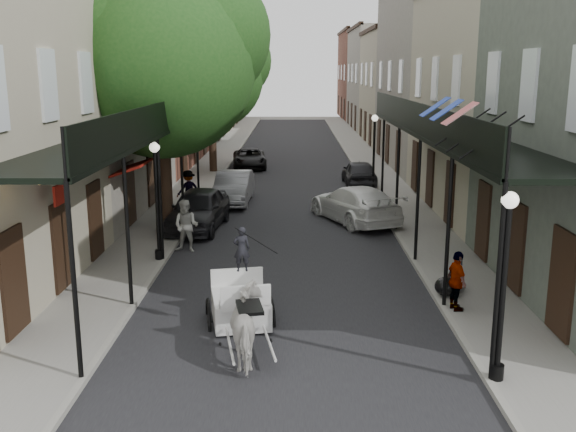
{
  "coord_description": "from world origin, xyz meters",
  "views": [
    {
      "loc": [
        0.15,
        -13.48,
        6.0
      ],
      "look_at": [
        -0.02,
        5.68,
        1.6
      ],
      "focal_mm": 40.0,
      "sensor_mm": 36.0,
      "label": 1
    }
  ],
  "objects_px": {
    "tree_far": "(217,72)",
    "lamppost_right_near": "(503,285)",
    "pedestrian_walking": "(186,226)",
    "car_left_far": "(249,158)",
    "car_left_near": "(198,209)",
    "car_left_mid": "(233,187)",
    "lamppost_left": "(157,199)",
    "carriage": "(239,280)",
    "horse": "(250,327)",
    "lamppost_right_far": "(374,151)",
    "pedestrian_sidewalk_left": "(188,189)",
    "car_right_near": "(355,204)",
    "car_right_far": "(359,173)",
    "tree_near": "(173,55)",
    "pedestrian_sidewalk_right": "(457,281)"
  },
  "relations": [
    {
      "from": "tree_far",
      "to": "lamppost_right_near",
      "type": "bearing_deg",
      "value": -72.32
    },
    {
      "from": "pedestrian_walking",
      "to": "car_left_far",
      "type": "bearing_deg",
      "value": 100.28
    },
    {
      "from": "pedestrian_walking",
      "to": "car_left_near",
      "type": "relative_size",
      "value": 0.39
    },
    {
      "from": "car_left_far",
      "to": "lamppost_right_near",
      "type": "bearing_deg",
      "value": -81.99
    },
    {
      "from": "car_left_near",
      "to": "car_left_mid",
      "type": "distance_m",
      "value": 5.0
    },
    {
      "from": "lamppost_left",
      "to": "carriage",
      "type": "distance_m",
      "value": 5.59
    },
    {
      "from": "horse",
      "to": "pedestrian_walking",
      "type": "bearing_deg",
      "value": -82.58
    },
    {
      "from": "lamppost_right_near",
      "to": "car_left_near",
      "type": "xyz_separation_m",
      "value": [
        -7.6,
        12.4,
        -1.27
      ]
    },
    {
      "from": "car_left_far",
      "to": "lamppost_right_far",
      "type": "bearing_deg",
      "value": -55.53
    },
    {
      "from": "car_left_mid",
      "to": "horse",
      "type": "bearing_deg",
      "value": -81.76
    },
    {
      "from": "lamppost_right_near",
      "to": "pedestrian_sidewalk_left",
      "type": "distance_m",
      "value": 17.85
    },
    {
      "from": "car_left_near",
      "to": "car_right_near",
      "type": "height_order",
      "value": "car_left_near"
    },
    {
      "from": "tree_far",
      "to": "car_right_far",
      "type": "relative_size",
      "value": 2.16
    },
    {
      "from": "tree_near",
      "to": "pedestrian_sidewalk_left",
      "type": "distance_m",
      "value": 6.55
    },
    {
      "from": "horse",
      "to": "carriage",
      "type": "bearing_deg",
      "value": -90.0
    },
    {
      "from": "horse",
      "to": "carriage",
      "type": "relative_size",
      "value": 0.71
    },
    {
      "from": "car_left_near",
      "to": "tree_near",
      "type": "bearing_deg",
      "value": -157.13
    },
    {
      "from": "car_right_far",
      "to": "lamppost_right_near",
      "type": "bearing_deg",
      "value": 90.24
    },
    {
      "from": "pedestrian_sidewalk_left",
      "to": "car_left_far",
      "type": "bearing_deg",
      "value": -133.36
    },
    {
      "from": "carriage",
      "to": "tree_far",
      "type": "bearing_deg",
      "value": 87.05
    },
    {
      "from": "carriage",
      "to": "car_right_near",
      "type": "relative_size",
      "value": 0.51
    },
    {
      "from": "horse",
      "to": "car_right_far",
      "type": "xyz_separation_m",
      "value": [
        4.35,
        20.84,
        -0.09
      ]
    },
    {
      "from": "lamppost_right_near",
      "to": "pedestrian_walking",
      "type": "distance_m",
      "value": 12.0
    },
    {
      "from": "pedestrian_sidewalk_left",
      "to": "car_right_far",
      "type": "xyz_separation_m",
      "value": [
        7.99,
        6.18,
        -0.26
      ]
    },
    {
      "from": "car_left_near",
      "to": "car_left_far",
      "type": "bearing_deg",
      "value": 91.99
    },
    {
      "from": "lamppost_right_far",
      "to": "car_left_near",
      "type": "height_order",
      "value": "lamppost_right_far"
    },
    {
      "from": "lamppost_right_near",
      "to": "horse",
      "type": "xyz_separation_m",
      "value": [
        -4.85,
        1.0,
        -1.28
      ]
    },
    {
      "from": "lamppost_right_far",
      "to": "car_left_far",
      "type": "bearing_deg",
      "value": 129.91
    },
    {
      "from": "lamppost_left",
      "to": "car_right_near",
      "type": "height_order",
      "value": "lamppost_left"
    },
    {
      "from": "carriage",
      "to": "car_right_near",
      "type": "bearing_deg",
      "value": 59.17
    },
    {
      "from": "tree_near",
      "to": "lamppost_right_near",
      "type": "height_order",
      "value": "tree_near"
    },
    {
      "from": "pedestrian_sidewalk_left",
      "to": "car_right_far",
      "type": "distance_m",
      "value": 10.1
    },
    {
      "from": "car_left_far",
      "to": "car_right_near",
      "type": "height_order",
      "value": "car_right_near"
    },
    {
      "from": "carriage",
      "to": "car_right_near",
      "type": "height_order",
      "value": "carriage"
    },
    {
      "from": "pedestrian_sidewalk_left",
      "to": "car_left_mid",
      "type": "xyz_separation_m",
      "value": [
        1.79,
        1.65,
        -0.22
      ]
    },
    {
      "from": "lamppost_right_far",
      "to": "car_right_near",
      "type": "bearing_deg",
      "value": -103.21
    },
    {
      "from": "car_right_far",
      "to": "pedestrian_walking",
      "type": "bearing_deg",
      "value": 59.72
    },
    {
      "from": "horse",
      "to": "pedestrian_walking",
      "type": "height_order",
      "value": "pedestrian_walking"
    },
    {
      "from": "pedestrian_sidewalk_right",
      "to": "car_right_far",
      "type": "xyz_separation_m",
      "value": [
        -0.6,
        18.2,
        -0.2
      ]
    },
    {
      "from": "carriage",
      "to": "car_left_mid",
      "type": "relative_size",
      "value": 0.59
    },
    {
      "from": "pedestrian_walking",
      "to": "pedestrian_sidewalk_right",
      "type": "bearing_deg",
      "value": -23.53
    },
    {
      "from": "pedestrian_sidewalk_left",
      "to": "car_right_near",
      "type": "bearing_deg",
      "value": 128.48
    },
    {
      "from": "car_left_mid",
      "to": "car_right_far",
      "type": "relative_size",
      "value": 1.1
    },
    {
      "from": "lamppost_left",
      "to": "car_left_mid",
      "type": "distance_m",
      "value": 9.53
    },
    {
      "from": "pedestrian_sidewalk_left",
      "to": "lamppost_right_far",
      "type": "bearing_deg",
      "value": 171.93
    },
    {
      "from": "tree_near",
      "to": "car_left_mid",
      "type": "bearing_deg",
      "value": 72.73
    },
    {
      "from": "lamppost_right_near",
      "to": "pedestrian_sidewalk_right",
      "type": "height_order",
      "value": "lamppost_right_near"
    },
    {
      "from": "car_left_near",
      "to": "pedestrian_sidewalk_right",
      "type": "bearing_deg",
      "value": -43.39
    },
    {
      "from": "car_left_near",
      "to": "car_left_far",
      "type": "xyz_separation_m",
      "value": [
        0.9,
        15.61,
        -0.18
      ]
    },
    {
      "from": "lamppost_right_far",
      "to": "pedestrian_sidewalk_right",
      "type": "xyz_separation_m",
      "value": [
        0.1,
        -16.35,
        -1.17
      ]
    }
  ]
}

